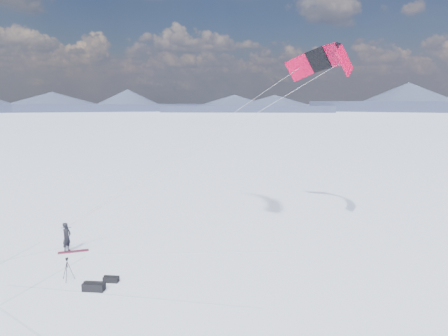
{
  "coord_description": "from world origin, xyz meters",
  "views": [
    {
      "loc": [
        5.46,
        -21.23,
        8.49
      ],
      "look_at": [
        7.68,
        4.67,
        4.45
      ],
      "focal_mm": 35.0,
      "sensor_mm": 36.0,
      "label": 1
    }
  ],
  "objects": [
    {
      "name": "snowkiter",
      "position": [
        -1.38,
        3.19,
        0.0
      ],
      "size": [
        0.59,
        0.72,
        1.68
      ],
      "primitive_type": "imported",
      "rotation": [
        0.0,
        0.0,
        1.21
      ],
      "color": "black",
      "rests_on": "ground"
    },
    {
      "name": "horizon_hills",
      "position": [
        -0.0,
        -0.0,
        3.86
      ],
      "size": [
        704.0,
        704.42,
        9.2
      ],
      "color": "#1B1F32",
      "rests_on": "ground"
    },
    {
      "name": "power_kite",
      "position": [
        14.16,
        6.04,
        10.93
      ],
      "size": [
        16.97,
        7.12,
        10.58
      ],
      "color": "#BB042B",
      "rests_on": "ground"
    },
    {
      "name": "gear_bag_a",
      "position": [
        1.2,
        -2.21,
        0.19
      ],
      "size": [
        1.03,
        0.62,
        0.43
      ],
      "rotation": [
        0.0,
        0.0,
        -0.18
      ],
      "color": "black",
      "rests_on": "ground"
    },
    {
      "name": "ground",
      "position": [
        0.0,
        0.0,
        0.0
      ],
      "size": [
        1800.0,
        1800.0,
        0.0
      ],
      "primitive_type": "plane",
      "color": "white"
    },
    {
      "name": "tripod",
      "position": [
        -0.27,
        -0.93,
        0.73
      ],
      "size": [
        0.58,
        0.52,
        1.12
      ],
      "rotation": [
        0.0,
        0.0,
        0.48
      ],
      "color": "black",
      "rests_on": "ground"
    },
    {
      "name": "gear_bag_b",
      "position": [
        1.82,
        -1.31,
        0.14
      ],
      "size": [
        0.76,
        0.48,
        0.32
      ],
      "rotation": [
        0.0,
        0.0,
        -0.2
      ],
      "color": "black",
      "rests_on": "ground"
    },
    {
      "name": "snow_tracks",
      "position": [
        -0.65,
        -0.35,
        0.0
      ],
      "size": [
        14.76,
        10.25,
        0.01
      ],
      "color": "#ADBAD1",
      "rests_on": "ground"
    },
    {
      "name": "snowboard",
      "position": [
        -1.02,
        3.08,
        0.02
      ],
      "size": [
        1.69,
        0.7,
        0.04
      ],
      "primitive_type": "cube",
      "rotation": [
        0.0,
        0.0,
        0.24
      ],
      "color": "maroon",
      "rests_on": "ground"
    }
  ]
}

